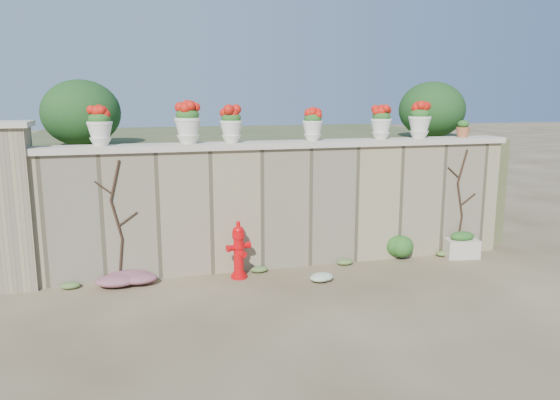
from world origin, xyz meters
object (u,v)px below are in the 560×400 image
object	(u,v)px
planter_box	(462,246)
urn_pot_0	(100,126)
fire_hydrant	(239,250)
terracotta_pot	(463,130)

from	to	relation	value
planter_box	urn_pot_0	bearing A→B (deg)	-173.61
fire_hydrant	terracotta_pot	xyz separation A→B (m)	(4.20, 0.48, 1.77)
planter_box	terracotta_pot	world-z (taller)	terracotta_pot
planter_box	terracotta_pot	distance (m)	2.07
fire_hydrant	planter_box	xyz separation A→B (m)	(4.03, 0.03, -0.24)
fire_hydrant	planter_box	world-z (taller)	fire_hydrant
fire_hydrant	urn_pot_0	size ratio (longest dim) A/B	1.57
planter_box	urn_pot_0	size ratio (longest dim) A/B	1.06
fire_hydrant	terracotta_pot	distance (m)	4.59
planter_box	urn_pot_0	world-z (taller)	urn_pot_0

